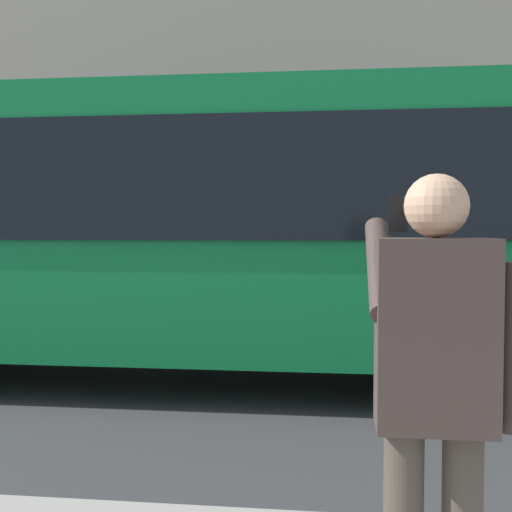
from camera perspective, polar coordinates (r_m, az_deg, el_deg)
The scene contains 4 objects.
ground_plane at distance 7.16m, azimuth 1.23°, elevation -10.91°, with size 60.00×60.00×0.00m, color #38383A.
building_facade_far at distance 14.40m, azimuth 4.26°, elevation 20.02°, with size 28.00×1.55×12.00m.
red_bus at distance 7.09m, azimuth -7.23°, elevation 2.67°, with size 9.05×2.54×3.08m.
pedestrian_photographer at distance 2.38m, azimuth 15.39°, elevation -10.34°, with size 0.53×0.52×1.70m.
Camera 1 is at (-0.71, 6.92, 1.67)m, focal length 45.78 mm.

